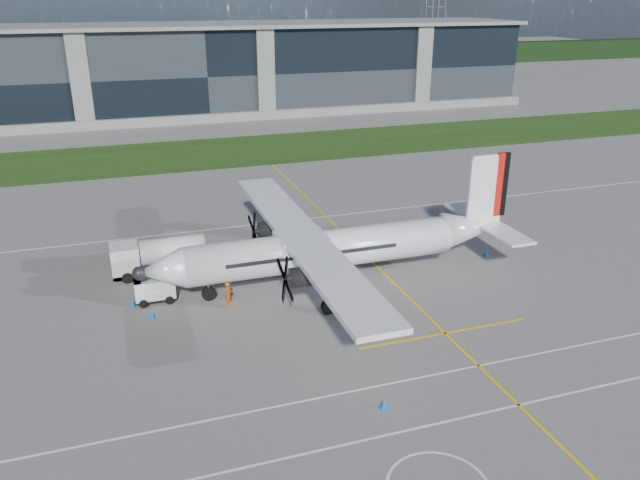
{
  "coord_description": "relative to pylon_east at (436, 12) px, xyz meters",
  "views": [
    {
      "loc": [
        -15.97,
        -37.04,
        20.65
      ],
      "look_at": [
        -1.89,
        5.1,
        2.98
      ],
      "focal_mm": 35.0,
      "sensor_mm": 36.0,
      "label": 1
    }
  ],
  "objects": [
    {
      "name": "safety_cone_fwd",
      "position": [
        -101.11,
        -145.74,
        -14.75
      ],
      "size": [
        0.36,
        0.36,
        0.5
      ],
      "primitive_type": "cone",
      "color": "blue",
      "rests_on": "ground"
    },
    {
      "name": "turboprop_aircraft",
      "position": [
        -86.15,
        -146.38,
        -10.49
      ],
      "size": [
        29.01,
        30.08,
        9.03
      ],
      "primitive_type": null,
      "color": "white",
      "rests_on": "ground"
    },
    {
      "name": "tree_line",
      "position": [
        -85.0,
        -10.0,
        -12.0
      ],
      "size": [
        400.0,
        6.0,
        6.0
      ],
      "primitive_type": "cube",
      "color": "black",
      "rests_on": "ground"
    },
    {
      "name": "safety_cone_nose_port",
      "position": [
        -99.93,
        -147.83,
        -14.75
      ],
      "size": [
        0.36,
        0.36,
        0.5
      ],
      "primitive_type": "cone",
      "color": "blue",
      "rests_on": "ground"
    },
    {
      "name": "fuel_tanker_truck",
      "position": [
        -99.26,
        -140.47,
        -13.57
      ],
      "size": [
        7.62,
        2.48,
        2.86
      ],
      "primitive_type": null,
      "color": "silver",
      "rests_on": "ground"
    },
    {
      "name": "grass_strip",
      "position": [
        -85.0,
        -102.0,
        -14.98
      ],
      "size": [
        400.0,
        18.0,
        0.04
      ],
      "primitive_type": "cube",
      "color": "#1E3C10",
      "rests_on": "ground"
    },
    {
      "name": "white_lane_line",
      "position": [
        -85.0,
        -164.0,
        -14.99
      ],
      "size": [
        90.0,
        0.15,
        0.01
      ],
      "primitive_type": "cube",
      "color": "white",
      "rests_on": "ground"
    },
    {
      "name": "baggage_tug",
      "position": [
        -99.48,
        -145.28,
        -14.1
      ],
      "size": [
        2.98,
        1.79,
        1.79
      ],
      "primitive_type": null,
      "color": "silver",
      "rests_on": "ground"
    },
    {
      "name": "ground",
      "position": [
        -85.0,
        -110.0,
        -15.0
      ],
      "size": [
        400.0,
        400.0,
        0.0
      ],
      "primitive_type": "plane",
      "color": "#615E5C",
      "rests_on": "ground"
    },
    {
      "name": "pylon_east",
      "position": [
        0.0,
        0.0,
        0.0
      ],
      "size": [
        9.0,
        4.6,
        30.0
      ],
      "primitive_type": null,
      "color": "gray",
      "rests_on": "ground"
    },
    {
      "name": "yellow_taxiway_centerline",
      "position": [
        -82.0,
        -140.0,
        -14.99
      ],
      "size": [
        0.2,
        70.0,
        0.01
      ],
      "primitive_type": "cube",
      "color": "yellow",
      "rests_on": "ground"
    },
    {
      "name": "safety_cone_tail",
      "position": [
        -72.42,
        -145.63,
        -14.75
      ],
      "size": [
        0.36,
        0.36,
        0.5
      ],
      "primitive_type": "cone",
      "color": "blue",
      "rests_on": "ground"
    },
    {
      "name": "safety_cone_stbdwing",
      "position": [
        -88.62,
        -131.83,
        -14.75
      ],
      "size": [
        0.36,
        0.36,
        0.5
      ],
      "primitive_type": "cone",
      "color": "blue",
      "rests_on": "ground"
    },
    {
      "name": "safety_cone_portwing",
      "position": [
        -88.98,
        -161.9,
        -14.75
      ],
      "size": [
        0.36,
        0.36,
        0.5
      ],
      "primitive_type": "cone",
      "color": "blue",
      "rests_on": "ground"
    },
    {
      "name": "ground_crew_person",
      "position": [
        -94.6,
        -147.6,
        -14.0
      ],
      "size": [
        0.84,
        0.97,
        2.01
      ],
      "primitive_type": "imported",
      "rotation": [
        0.0,
        0.0,
        1.19
      ],
      "color": "#F25907",
      "rests_on": "ground"
    },
    {
      "name": "terminal_building",
      "position": [
        -85.0,
        -70.0,
        -7.5
      ],
      "size": [
        120.0,
        20.0,
        15.0
      ],
      "primitive_type": "cube",
      "color": "black",
      "rests_on": "ground"
    }
  ]
}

